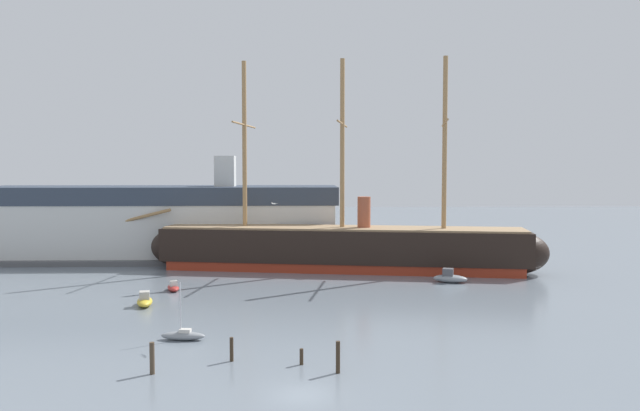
# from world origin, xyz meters

# --- Properties ---
(ground_plane) EXTENTS (400.00, 400.00, 0.00)m
(ground_plane) POSITION_xyz_m (0.00, 0.00, 0.00)
(ground_plane) COLOR slate
(tall_ship) EXTENTS (62.54, 17.31, 30.25)m
(tall_ship) POSITION_xyz_m (5.88, 49.56, 3.30)
(tall_ship) COLOR maroon
(tall_ship) RESTS_ON ground
(sailboat_foreground_left) EXTENTS (3.91, 1.52, 4.97)m
(sailboat_foreground_left) POSITION_xyz_m (-10.15, 13.27, 0.42)
(sailboat_foreground_left) COLOR gray
(sailboat_foreground_left) RESTS_ON ground
(motorboat_mid_left) EXTENTS (2.38, 4.10, 1.62)m
(motorboat_mid_left) POSITION_xyz_m (-16.75, 26.68, 0.57)
(motorboat_mid_left) COLOR gold
(motorboat_mid_left) RESTS_ON ground
(motorboat_alongside_bow) EXTENTS (2.26, 3.33, 1.29)m
(motorboat_alongside_bow) POSITION_xyz_m (-15.37, 34.81, 0.45)
(motorboat_alongside_bow) COLOR #B22D28
(motorboat_alongside_bow) RESTS_ON ground
(motorboat_alongside_stern) EXTENTS (4.67, 3.12, 1.81)m
(motorboat_alongside_stern) POSITION_xyz_m (19.10, 39.28, 0.64)
(motorboat_alongside_stern) COLOR gray
(motorboat_alongside_stern) RESTS_ON ground
(motorboat_far_left) EXTENTS (1.54, 3.03, 1.22)m
(motorboat_far_left) POSITION_xyz_m (-28.72, 55.96, 0.43)
(motorboat_far_left) COLOR #1E284C
(motorboat_far_left) RESTS_ON ground
(sailboat_far_right) EXTENTS (3.42, 1.41, 4.32)m
(sailboat_far_right) POSITION_xyz_m (31.96, 50.85, 0.36)
(sailboat_far_right) COLOR #236670
(sailboat_far_right) RESTS_ON ground
(sailboat_distant_centre) EXTENTS (3.91, 3.65, 5.36)m
(sailboat_distant_centre) POSITION_xyz_m (0.30, 62.55, 0.45)
(sailboat_distant_centre) COLOR #B22D28
(sailboat_distant_centre) RESTS_ON ground
(mooring_piling_nearest) EXTENTS (0.35, 0.35, 2.30)m
(mooring_piling_nearest) POSITION_xyz_m (-10.68, 4.47, 1.15)
(mooring_piling_nearest) COLOR #4C3D2D
(mooring_piling_nearest) RESTS_ON ground
(mooring_piling_left_pair) EXTENTS (0.28, 0.28, 1.20)m
(mooring_piling_left_pair) POSITION_xyz_m (-0.06, 6.26, 0.60)
(mooring_piling_left_pair) COLOR #382B1E
(mooring_piling_left_pair) RESTS_ON ground
(mooring_piling_right_pair) EXTENTS (0.29, 0.29, 1.83)m
(mooring_piling_right_pair) POSITION_xyz_m (-5.37, 7.26, 0.92)
(mooring_piling_right_pair) COLOR #382B1E
(mooring_piling_right_pair) RESTS_ON ground
(mooring_piling_midwater) EXTENTS (0.31, 0.31, 2.31)m
(mooring_piling_midwater) POSITION_xyz_m (2.54, 4.27, 1.15)
(mooring_piling_midwater) COLOR #382B1E
(mooring_piling_midwater) RESTS_ON ground
(dockside_warehouse_left) EXTENTS (61.04, 16.70, 16.72)m
(dockside_warehouse_left) POSITION_xyz_m (-22.51, 61.90, 5.87)
(dockside_warehouse_left) COLOR #565659
(dockside_warehouse_left) RESTS_ON ground
(seagull_in_flight) EXTENTS (0.65, 1.03, 0.13)m
(seagull_in_flight) POSITION_xyz_m (-2.44, 15.63, 11.53)
(seagull_in_flight) COLOR silver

